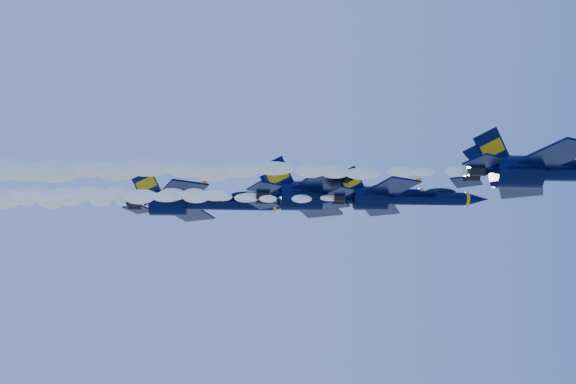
{
  "coord_description": "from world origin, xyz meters",
  "views": [
    {
      "loc": [
        -9.52,
        -68.74,
        130.74
      ],
      "look_at": [
        -6.24,
        -0.18,
        153.05
      ],
      "focal_mm": 45.0,
      "sensor_mm": 36.0,
      "label": 1
    }
  ],
  "objects_px": {
    "jet_second": "(401,198)",
    "jet_fourth": "(203,202)",
    "jet_lead": "(559,171)",
    "jet_third": "(340,195)"
  },
  "relations": [
    {
      "from": "jet_second",
      "to": "jet_fourth",
      "type": "height_order",
      "value": "jet_fourth"
    },
    {
      "from": "jet_lead",
      "to": "jet_third",
      "type": "xyz_separation_m",
      "value": [
        -17.73,
        12.59,
        1.55
      ]
    },
    {
      "from": "jet_second",
      "to": "jet_fourth",
      "type": "relative_size",
      "value": 0.81
    },
    {
      "from": "jet_fourth",
      "to": "jet_lead",
      "type": "bearing_deg",
      "value": -31.33
    },
    {
      "from": "jet_fourth",
      "to": "jet_second",
      "type": "bearing_deg",
      "value": -27.42
    },
    {
      "from": "jet_third",
      "to": "jet_fourth",
      "type": "xyz_separation_m",
      "value": [
        -14.68,
        7.14,
        1.27
      ]
    },
    {
      "from": "jet_third",
      "to": "jet_fourth",
      "type": "relative_size",
      "value": 1.04
    },
    {
      "from": "jet_third",
      "to": "jet_fourth",
      "type": "bearing_deg",
      "value": 154.06
    },
    {
      "from": "jet_lead",
      "to": "jet_fourth",
      "type": "height_order",
      "value": "jet_fourth"
    },
    {
      "from": "jet_lead",
      "to": "jet_third",
      "type": "distance_m",
      "value": 21.8
    }
  ]
}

